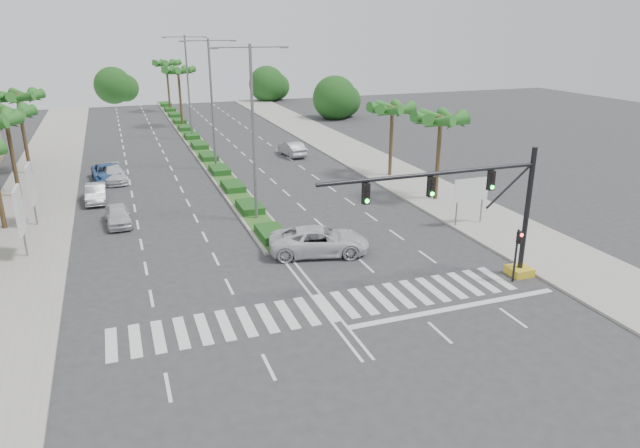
# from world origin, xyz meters

# --- Properties ---
(ground) EXTENTS (160.00, 160.00, 0.00)m
(ground) POSITION_xyz_m (0.00, 0.00, 0.00)
(ground) COLOR #333335
(ground) RESTS_ON ground
(footpath_right) EXTENTS (6.00, 120.00, 0.15)m
(footpath_right) POSITION_xyz_m (15.20, 20.00, 0.07)
(footpath_right) COLOR gray
(footpath_right) RESTS_ON ground
(footpath_left) EXTENTS (6.00, 120.00, 0.15)m
(footpath_left) POSITION_xyz_m (-15.20, 20.00, 0.07)
(footpath_left) COLOR gray
(footpath_left) RESTS_ON ground
(median) EXTENTS (2.20, 75.00, 0.20)m
(median) POSITION_xyz_m (0.00, 45.00, 0.10)
(median) COLOR gray
(median) RESTS_ON ground
(median_grass) EXTENTS (1.80, 75.00, 0.04)m
(median_grass) POSITION_xyz_m (0.00, 45.00, 0.22)
(median_grass) COLOR #276121
(median_grass) RESTS_ON median
(signal_gantry) EXTENTS (12.60, 1.20, 7.20)m
(signal_gantry) POSITION_xyz_m (9.27, -0.00, 3.46)
(signal_gantry) COLOR gold
(signal_gantry) RESTS_ON ground
(pedestrian_signal) EXTENTS (0.28, 0.36, 3.00)m
(pedestrian_signal) POSITION_xyz_m (10.60, -0.68, 2.04)
(pedestrian_signal) COLOR black
(pedestrian_signal) RESTS_ON ground
(direction_sign) EXTENTS (2.70, 0.11, 3.40)m
(direction_sign) POSITION_xyz_m (13.50, 7.99, 2.45)
(direction_sign) COLOR slate
(direction_sign) RESTS_ON ground
(billboard_near) EXTENTS (0.18, 2.10, 4.35)m
(billboard_near) POSITION_xyz_m (-14.50, 12.00, 2.96)
(billboard_near) COLOR slate
(billboard_near) RESTS_ON ground
(billboard_far) EXTENTS (0.18, 2.10, 4.35)m
(billboard_far) POSITION_xyz_m (-14.50, 18.00, 2.96)
(billboard_far) COLOR slate
(billboard_far) RESTS_ON ground
(palm_left_far) EXTENTS (4.57, 4.68, 7.35)m
(palm_left_far) POSITION_xyz_m (-16.50, 26.00, 6.50)
(palm_left_far) COLOR brown
(palm_left_far) RESTS_ON ground
(palm_left_end) EXTENTS (4.57, 4.68, 7.75)m
(palm_left_end) POSITION_xyz_m (-16.50, 34.00, 6.88)
(palm_left_end) COLOR brown
(palm_left_end) RESTS_ON ground
(palm_right_near) EXTENTS (4.57, 4.68, 7.05)m
(palm_right_near) POSITION_xyz_m (14.50, 14.00, 6.20)
(palm_right_near) COLOR brown
(palm_right_near) RESTS_ON ground
(palm_right_far) EXTENTS (4.57, 4.68, 6.75)m
(palm_right_far) POSITION_xyz_m (14.50, 22.00, 5.91)
(palm_right_far) COLOR brown
(palm_right_far) RESTS_ON ground
(palm_median_a) EXTENTS (4.57, 4.68, 8.05)m
(palm_median_a) POSITION_xyz_m (0.00, 55.00, 7.17)
(palm_median_a) COLOR brown
(palm_median_a) RESTS_ON ground
(palm_median_b) EXTENTS (4.57, 4.68, 8.05)m
(palm_median_b) POSITION_xyz_m (0.00, 70.00, 7.17)
(palm_median_b) COLOR brown
(palm_median_b) RESTS_ON ground
(streetlight_near) EXTENTS (5.10, 0.25, 12.00)m
(streetlight_near) POSITION_xyz_m (0.00, 14.00, 6.81)
(streetlight_near) COLOR slate
(streetlight_near) RESTS_ON ground
(streetlight_mid) EXTENTS (5.10, 0.25, 12.00)m
(streetlight_mid) POSITION_xyz_m (0.00, 30.00, 6.81)
(streetlight_mid) COLOR slate
(streetlight_mid) RESTS_ON ground
(streetlight_far) EXTENTS (5.10, 0.25, 12.00)m
(streetlight_far) POSITION_xyz_m (0.00, 46.00, 6.81)
(streetlight_far) COLOR slate
(streetlight_far) RESTS_ON ground
(car_parked_a) EXTENTS (1.83, 4.12, 1.38)m
(car_parked_a) POSITION_xyz_m (-9.22, 16.45, 0.69)
(car_parked_a) COLOR silver
(car_parked_a) RESTS_ON ground
(car_parked_b) EXTENTS (1.55, 4.27, 1.40)m
(car_parked_b) POSITION_xyz_m (-10.68, 22.79, 0.70)
(car_parked_b) COLOR #A5A5AA
(car_parked_b) RESTS_ON ground
(car_parked_c) EXTENTS (2.80, 5.28, 1.42)m
(car_parked_c) POSITION_xyz_m (-9.83, 29.27, 0.71)
(car_parked_c) COLOR #325B9B
(car_parked_c) RESTS_ON ground
(car_parked_d) EXTENTS (2.40, 4.81, 1.34)m
(car_parked_d) POSITION_xyz_m (-9.21, 28.63, 0.67)
(car_parked_d) COLOR silver
(car_parked_d) RESTS_ON ground
(car_crossing) EXTENTS (6.53, 4.17, 1.68)m
(car_crossing) POSITION_xyz_m (2.07, 6.70, 0.84)
(car_crossing) COLOR silver
(car_crossing) RESTS_ON ground
(car_right) EXTENTS (2.01, 4.70, 1.51)m
(car_right) POSITION_xyz_m (8.64, 33.26, 0.75)
(car_right) COLOR #9F9FA3
(car_right) RESTS_ON ground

